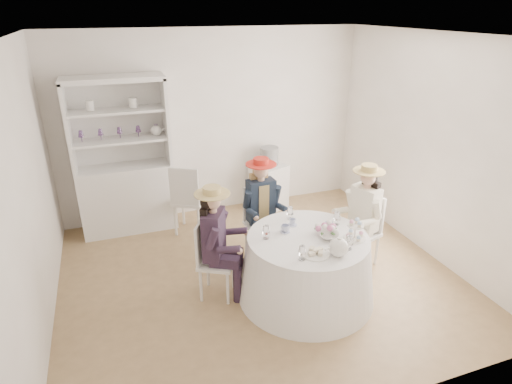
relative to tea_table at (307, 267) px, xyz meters
name	(u,v)px	position (x,y,z in m)	size (l,w,h in m)	color
ground	(259,276)	(-0.36, 0.52, -0.37)	(4.50, 4.50, 0.00)	olive
ceiling	(260,36)	(-0.36, 0.52, 2.33)	(4.50, 4.50, 0.00)	white
wall_back	(213,125)	(-0.36, 2.52, 0.98)	(4.50, 4.50, 0.00)	silver
wall_front	(362,270)	(-0.36, -1.48, 0.98)	(4.50, 4.50, 0.00)	silver
wall_left	(26,199)	(-2.61, 0.52, 0.98)	(4.50, 4.50, 0.00)	silver
wall_right	(431,148)	(1.89, 0.52, 0.98)	(4.50, 4.50, 0.00)	silver
tea_table	(307,267)	(0.00, 0.00, 0.00)	(1.48, 1.48, 0.74)	white
hutch	(126,178)	(-1.68, 2.28, 0.40)	(1.45, 0.94, 2.15)	silver
side_table	(269,186)	(0.44, 2.26, -0.01)	(0.46, 0.46, 0.71)	silver
hatbox	(269,156)	(0.44, 2.26, 0.49)	(0.28, 0.28, 0.28)	black
guest_left	(216,237)	(-0.91, 0.34, 0.37)	(0.55, 0.50, 1.30)	silver
guest_mid	(261,203)	(-0.17, 0.96, 0.38)	(0.48, 0.50, 1.31)	silver
guest_right	(363,210)	(0.90, 0.36, 0.37)	(0.53, 0.49, 1.30)	silver
spare_chair	(188,198)	(-0.92, 1.83, 0.18)	(0.57, 0.57, 1.02)	silver
teacup_a	(285,229)	(-0.19, 0.18, 0.41)	(0.09, 0.09, 0.07)	white
teacup_b	(292,222)	(-0.05, 0.30, 0.41)	(0.07, 0.07, 0.07)	white
teacup_c	(329,226)	(0.29, 0.09, 0.41)	(0.09, 0.09, 0.07)	white
flower_bowl	(329,236)	(0.19, -0.10, 0.40)	(0.20, 0.20, 0.05)	white
flower_arrangement	(326,227)	(0.20, 0.00, 0.45)	(0.17, 0.17, 0.06)	#D1689D
table_teapot	(339,247)	(0.12, -0.41, 0.46)	(0.27, 0.19, 0.20)	white
sandwich_plate	(316,253)	(-0.08, -0.33, 0.39)	(0.27, 0.27, 0.06)	white
cupcake_stand	(355,232)	(0.44, -0.19, 0.45)	(0.23, 0.23, 0.21)	white
stemware_set	(309,231)	(0.00, 0.00, 0.45)	(0.93, 0.89, 0.15)	white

